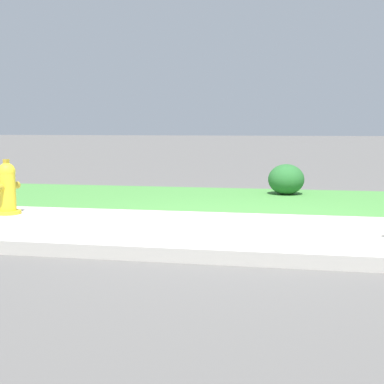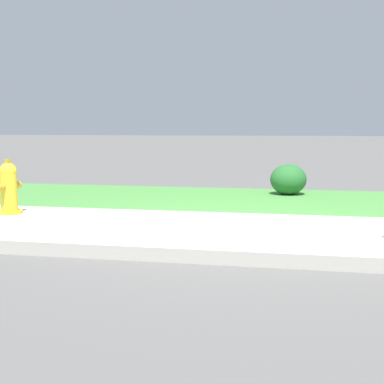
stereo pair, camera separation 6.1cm
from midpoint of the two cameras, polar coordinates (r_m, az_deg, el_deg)
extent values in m
plane|color=#5B5956|center=(5.56, 4.94, -4.30)|extent=(120.00, 120.00, 0.00)
cube|color=#BCB7AD|center=(5.56, 4.94, -4.25)|extent=(18.00, 2.38, 0.01)
cube|color=#47893D|center=(8.08, 7.02, -0.76)|extent=(18.00, 2.75, 0.01)
cube|color=#BCB7AD|center=(4.31, 3.01, -6.78)|extent=(18.00, 0.16, 0.12)
cylinder|color=yellow|center=(7.03, -18.63, -2.07)|extent=(0.31, 0.31, 0.05)
cylinder|color=yellow|center=(6.99, -18.71, 0.11)|extent=(0.20, 0.20, 0.49)
sphere|color=yellow|center=(6.97, -18.79, 2.10)|extent=(0.21, 0.21, 0.21)
cube|color=#B29323|center=(6.96, -18.83, 3.11)|extent=(0.07, 0.07, 0.06)
cylinder|color=#B29323|center=(6.88, -19.54, 0.46)|extent=(0.11, 0.11, 0.09)
cylinder|color=#B29323|center=(7.09, -17.94, 0.71)|extent=(0.11, 0.11, 0.09)
ellipsoid|color=#28662D|center=(8.70, 10.43, 1.32)|extent=(0.58, 0.58, 0.49)
camera|label=1|loc=(0.03, -89.69, 0.04)|focal=50.00mm
camera|label=2|loc=(0.03, 90.31, -0.04)|focal=50.00mm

